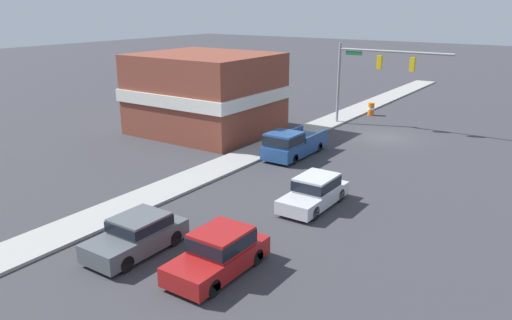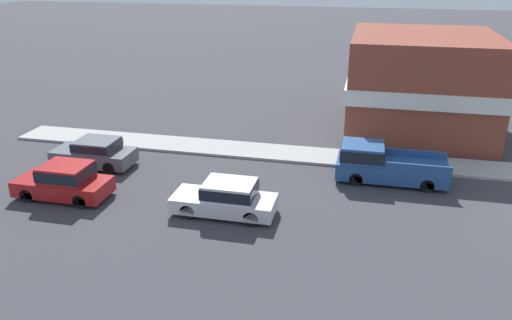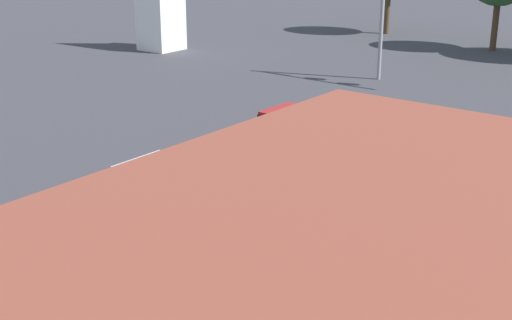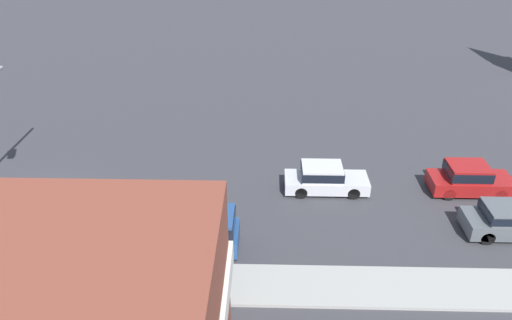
{
  "view_description": "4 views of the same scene",
  "coord_description": "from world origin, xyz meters",
  "px_view_note": "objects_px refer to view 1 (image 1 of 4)",
  "views": [
    {
      "loc": [
        -12.45,
        35.51,
        9.61
      ],
      "look_at": [
        0.49,
        16.54,
        2.41
      ],
      "focal_mm": 35.0,
      "sensor_mm": 36.0,
      "label": 1
    },
    {
      "loc": [
        -20.32,
        9.29,
        10.31
      ],
      "look_at": [
        -0.6,
        13.83,
        2.12
      ],
      "focal_mm": 35.0,
      "sensor_mm": 36.0,
      "label": 2
    },
    {
      "loc": [
        13.84,
        -0.22,
        8.95
      ],
      "look_at": [
        1.37,
        15.85,
        1.99
      ],
      "focal_mm": 50.0,
      "sensor_mm": 36.0,
      "label": 3
    },
    {
      "loc": [
        21.31,
        11.79,
        14.31
      ],
      "look_at": [
        -0.25,
        11.21,
        2.7
      ],
      "focal_mm": 35.0,
      "sensor_mm": 36.0,
      "label": 4
    }
  ],
  "objects_px": {
    "car_lead": "(315,191)",
    "construction_barrel": "(371,109)",
    "car_second_ahead": "(219,251)",
    "pickup_truck_parked": "(291,144)",
    "car_oncoming": "(137,234)"
  },
  "relations": [
    {
      "from": "pickup_truck_parked",
      "to": "construction_barrel",
      "type": "relative_size",
      "value": 4.73
    },
    {
      "from": "construction_barrel",
      "to": "pickup_truck_parked",
      "type": "bearing_deg",
      "value": 92.3
    },
    {
      "from": "construction_barrel",
      "to": "car_lead",
      "type": "bearing_deg",
      "value": 104.88
    },
    {
      "from": "car_lead",
      "to": "car_oncoming",
      "type": "distance_m",
      "value": 9.06
    },
    {
      "from": "car_second_ahead",
      "to": "construction_barrel",
      "type": "bearing_deg",
      "value": -78.75
    },
    {
      "from": "car_oncoming",
      "to": "construction_barrel",
      "type": "height_order",
      "value": "car_oncoming"
    },
    {
      "from": "car_second_ahead",
      "to": "construction_barrel",
      "type": "relative_size",
      "value": 3.8
    },
    {
      "from": "car_second_ahead",
      "to": "car_oncoming",
      "type": "bearing_deg",
      "value": 8.77
    },
    {
      "from": "car_second_ahead",
      "to": "construction_barrel",
      "type": "xyz_separation_m",
      "value": [
        5.85,
        -29.42,
        -0.27
      ]
    },
    {
      "from": "car_lead",
      "to": "construction_barrel",
      "type": "height_order",
      "value": "car_lead"
    },
    {
      "from": "car_second_ahead",
      "to": "pickup_truck_parked",
      "type": "relative_size",
      "value": 0.8
    },
    {
      "from": "car_oncoming",
      "to": "pickup_truck_parked",
      "type": "height_order",
      "value": "pickup_truck_parked"
    },
    {
      "from": "car_second_ahead",
      "to": "pickup_truck_parked",
      "type": "distance_m",
      "value": 15.14
    },
    {
      "from": "car_lead",
      "to": "construction_barrel",
      "type": "bearing_deg",
      "value": -75.12
    },
    {
      "from": "car_second_ahead",
      "to": "car_lead",
      "type": "bearing_deg",
      "value": -89.35
    }
  ]
}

